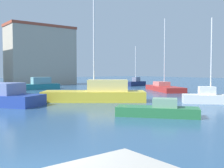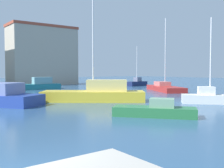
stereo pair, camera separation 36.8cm
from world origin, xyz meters
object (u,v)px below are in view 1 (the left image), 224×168
object	(u,v)px
sailboat_red_center_channel	(164,88)
sailboat_navy_mid_harbor	(136,83)
motorboat_green_far_right	(158,110)
sailboat_yellow_far_left	(97,94)
sailboat_white_near_pier	(210,97)
motorboat_teal_distant_north	(37,85)

from	to	relation	value
sailboat_red_center_channel	sailboat_navy_mid_harbor	xyz separation A→B (m)	(5.19, 11.11, 0.13)
sailboat_red_center_channel	motorboat_green_far_right	bearing A→B (deg)	-139.82
sailboat_yellow_far_left	motorboat_green_far_right	xyz separation A→B (m)	(-1.60, -8.60, -0.31)
sailboat_red_center_channel	motorboat_green_far_right	xyz separation A→B (m)	(-15.73, -13.28, -0.07)
sailboat_red_center_channel	sailboat_yellow_far_left	xyz separation A→B (m)	(-14.12, -4.68, 0.24)
sailboat_yellow_far_left	motorboat_green_far_right	distance (m)	8.76
sailboat_white_near_pier	motorboat_green_far_right	bearing A→B (deg)	-168.15
sailboat_navy_mid_harbor	sailboat_yellow_far_left	xyz separation A→B (m)	(-19.32, -15.79, 0.11)
sailboat_navy_mid_harbor	motorboat_green_far_right	distance (m)	32.14
sailboat_navy_mid_harbor	motorboat_teal_distant_north	xyz separation A→B (m)	(-17.70, 1.65, 0.08)
motorboat_green_far_right	motorboat_teal_distant_north	xyz separation A→B (m)	(3.22, 26.04, 0.28)
sailboat_yellow_far_left	motorboat_green_far_right	bearing A→B (deg)	-100.56
sailboat_red_center_channel	sailboat_white_near_pier	bearing A→B (deg)	-123.40
motorboat_teal_distant_north	motorboat_green_far_right	bearing A→B (deg)	-97.05
sailboat_navy_mid_harbor	motorboat_teal_distant_north	world-z (taller)	sailboat_navy_mid_harbor
sailboat_white_near_pier	sailboat_navy_mid_harbor	bearing A→B (deg)	60.51
sailboat_white_near_pier	sailboat_yellow_far_left	xyz separation A→B (m)	(-6.48, 6.91, 0.16)
sailboat_yellow_far_left	motorboat_green_far_right	world-z (taller)	sailboat_yellow_far_left
sailboat_navy_mid_harbor	sailboat_yellow_far_left	distance (m)	24.95
sailboat_white_near_pier	sailboat_yellow_far_left	world-z (taller)	sailboat_yellow_far_left
sailboat_white_near_pier	sailboat_navy_mid_harbor	distance (m)	26.07
sailboat_red_center_channel	motorboat_green_far_right	distance (m)	20.59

